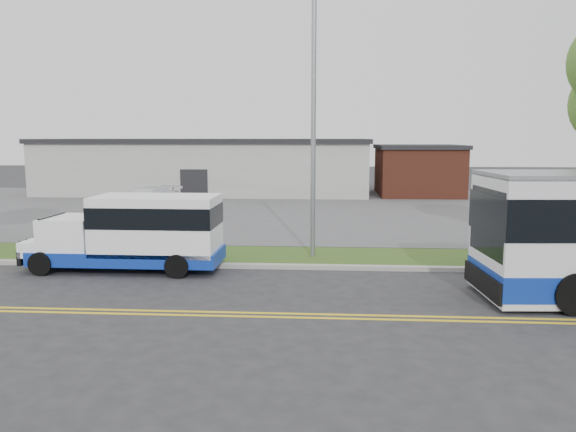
# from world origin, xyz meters

# --- Properties ---
(ground) EXTENTS (140.00, 140.00, 0.00)m
(ground) POSITION_xyz_m (0.00, 0.00, 0.00)
(ground) COLOR #28282B
(ground) RESTS_ON ground
(lane_line_north) EXTENTS (70.00, 0.12, 0.01)m
(lane_line_north) POSITION_xyz_m (0.00, -3.85, 0.01)
(lane_line_north) COLOR yellow
(lane_line_north) RESTS_ON ground
(lane_line_south) EXTENTS (70.00, 0.12, 0.01)m
(lane_line_south) POSITION_xyz_m (0.00, -4.15, 0.01)
(lane_line_south) COLOR yellow
(lane_line_south) RESTS_ON ground
(curb) EXTENTS (80.00, 0.30, 0.15)m
(curb) POSITION_xyz_m (0.00, 1.10, 0.07)
(curb) COLOR #9E9B93
(curb) RESTS_ON ground
(verge) EXTENTS (80.00, 3.30, 0.10)m
(verge) POSITION_xyz_m (0.00, 2.90, 0.05)
(verge) COLOR #364E1A
(verge) RESTS_ON ground
(parking_lot) EXTENTS (80.00, 25.00, 0.10)m
(parking_lot) POSITION_xyz_m (0.00, 17.00, 0.05)
(parking_lot) COLOR #4C4C4F
(parking_lot) RESTS_ON ground
(commercial_building) EXTENTS (25.40, 10.40, 4.35)m
(commercial_building) POSITION_xyz_m (-6.00, 27.00, 2.18)
(commercial_building) COLOR #9E9E99
(commercial_building) RESTS_ON ground
(brick_wing) EXTENTS (6.30, 7.30, 3.90)m
(brick_wing) POSITION_xyz_m (10.50, 26.00, 1.96)
(brick_wing) COLOR brown
(brick_wing) RESTS_ON ground
(streetlight_near) EXTENTS (0.35, 1.53, 9.50)m
(streetlight_near) POSITION_xyz_m (3.00, 2.73, 5.23)
(streetlight_near) COLOR gray
(streetlight_near) RESTS_ON verge
(shuttle_bus) EXTENTS (6.66, 2.30, 2.54)m
(shuttle_bus) POSITION_xyz_m (-2.82, 0.59, 1.36)
(shuttle_bus) COLOR #0E2D98
(shuttle_bus) RESTS_ON ground
(pedestrian) EXTENTS (0.74, 0.73, 1.72)m
(pedestrian) POSITION_xyz_m (-1.91, 1.90, 0.96)
(pedestrian) COLOR black
(pedestrian) RESTS_ON verge
(parked_car_a) EXTENTS (1.83, 4.38, 1.41)m
(parked_car_a) POSITION_xyz_m (-6.01, 10.73, 0.80)
(parked_car_a) COLOR #A0A2A6
(parked_car_a) RESTS_ON parking_lot
(parked_car_b) EXTENTS (3.76, 5.18, 1.39)m
(parked_car_b) POSITION_xyz_m (-7.23, 15.02, 0.80)
(parked_car_b) COLOR white
(parked_car_b) RESTS_ON parking_lot
(grocery_bag_left) EXTENTS (0.32, 0.32, 0.32)m
(grocery_bag_left) POSITION_xyz_m (-2.21, 1.65, 0.26)
(grocery_bag_left) COLOR white
(grocery_bag_left) RESTS_ON verge
(grocery_bag_right) EXTENTS (0.32, 0.32, 0.32)m
(grocery_bag_right) POSITION_xyz_m (-1.61, 2.15, 0.26)
(grocery_bag_right) COLOR white
(grocery_bag_right) RESTS_ON verge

